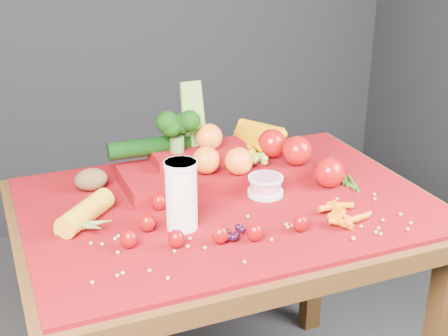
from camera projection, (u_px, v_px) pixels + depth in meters
name	position (u px, v px, depth m)	size (l,w,h in m)	color
table	(227.00, 237.00, 1.69)	(1.10, 0.80, 0.75)	#39230D
red_cloth	(227.00, 203.00, 1.66)	(1.05, 0.75, 0.01)	maroon
milk_glass	(181.00, 193.00, 1.48)	(0.08, 0.08, 0.17)	white
yogurt_bowl	(266.00, 185.00, 1.68)	(0.10, 0.10, 0.05)	silver
strawberry_scatter	(198.00, 226.00, 1.47)	(0.44, 0.28, 0.05)	#830008
dark_grape_cluster	(233.00, 233.00, 1.46)	(0.06, 0.05, 0.03)	black
soybean_scatter	(259.00, 233.00, 1.48)	(0.84, 0.24, 0.01)	tan
corn_ear	(85.00, 221.00, 1.50)	(0.25, 0.26, 0.06)	gold
potato	(91.00, 180.00, 1.71)	(0.09, 0.07, 0.06)	brown
baby_carrot_pile	(339.00, 214.00, 1.55)	(0.17, 0.17, 0.03)	#D46107
green_bean_pile	(348.00, 180.00, 1.77)	(0.14, 0.12, 0.01)	#275A14
produce_mound	(223.00, 158.00, 1.78)	(0.60, 0.36, 0.27)	maroon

